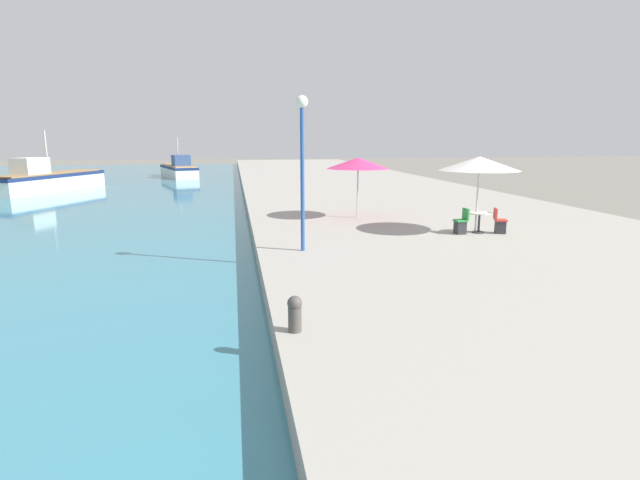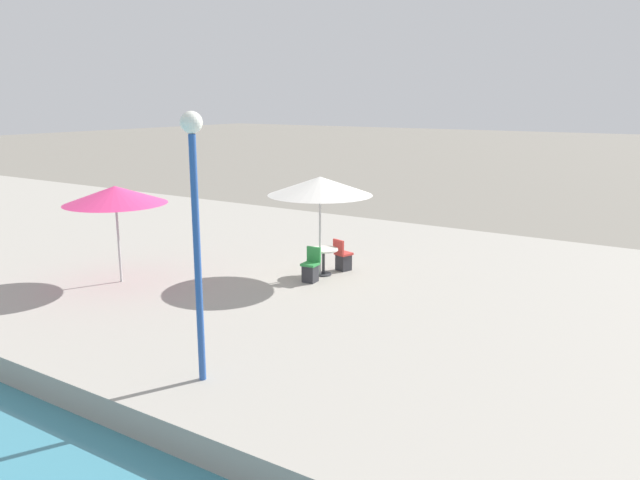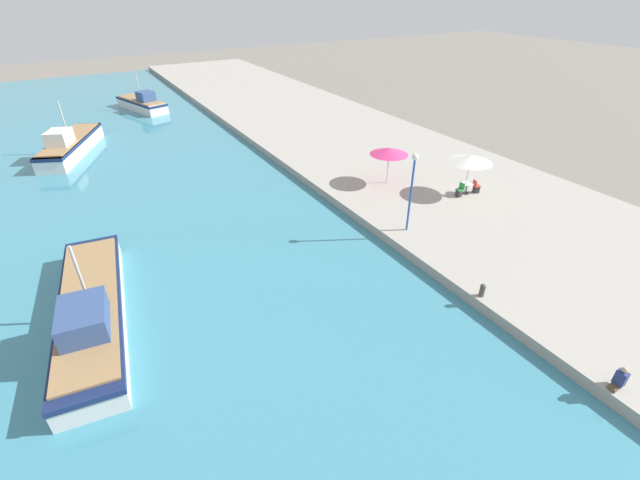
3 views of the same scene
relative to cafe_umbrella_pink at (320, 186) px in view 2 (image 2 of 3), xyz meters
name	(u,v)px [view 2 (image 2 of 3)]	position (x,y,z in m)	size (l,w,h in m)	color
cafe_umbrella_pink	(320,186)	(0.00, 0.00, 0.00)	(2.81, 2.81, 2.72)	#B7B7B7
cafe_umbrella_white	(115,195)	(-3.36, 4.11, -0.15)	(2.64, 2.64, 2.56)	#B7B7B7
cafe_table	(323,256)	(0.11, -0.04, -1.94)	(0.80, 0.80, 0.74)	#333338
cafe_chair_left	(311,270)	(-0.61, -0.10, -2.15)	(0.46, 0.43, 0.91)	#2D2D33
cafe_chair_right	(343,259)	(0.80, -0.25, -2.15)	(0.53, 0.51, 0.91)	#2D2D33
lamppost	(195,203)	(-6.53, -1.82, 0.62)	(0.36, 0.36, 4.56)	#28519E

